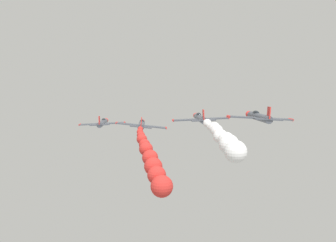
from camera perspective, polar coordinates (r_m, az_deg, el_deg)
airplane_lead at (r=76.11m, az=-10.36°, el=-0.27°), size 9.57×10.35×2.34m
airplane_left_inner at (r=67.24m, az=-4.24°, el=-0.55°), size 9.54×10.35×2.56m
smoke_trail_left_inner at (r=48.26m, az=-2.44°, el=-6.97°), size 5.06×18.80×6.90m
airplane_right_inner at (r=60.97m, az=5.11°, el=0.46°), size 9.57×10.35×2.34m
smoke_trail_right_inner at (r=44.50m, az=9.12°, el=-3.11°), size 3.31×15.51×3.92m
airplane_left_outer at (r=54.33m, az=14.25°, el=0.65°), size 9.57×10.35×2.35m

